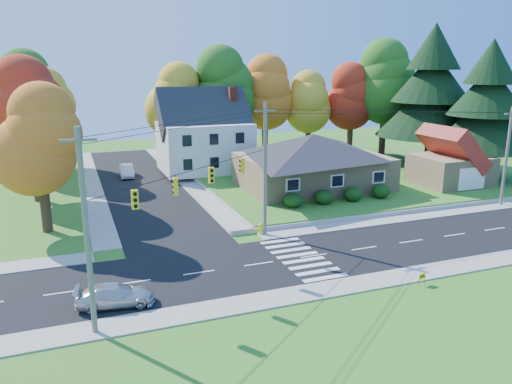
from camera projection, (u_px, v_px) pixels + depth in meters
ground at (314, 256)px, 33.85m from camera, size 120.00×120.00×0.00m
road_main at (314, 256)px, 33.84m from camera, size 90.00×8.00×0.02m
road_cross at (140, 183)px, 54.64m from camera, size 8.00×44.00×0.02m
sidewalk_north at (284, 233)px, 38.37m from camera, size 90.00×2.00×0.08m
sidewalk_south at (353, 285)px, 29.31m from camera, size 90.00×2.00×0.08m
lawn at (331, 175)px, 57.27m from camera, size 30.00×30.00×0.50m
ranch_house at (313, 160)px, 50.28m from camera, size 14.60×10.60×5.40m
colonial_house at (205, 136)px, 58.08m from camera, size 10.40×8.40×9.60m
garage at (451, 162)px, 51.57m from camera, size 7.30×6.30×4.60m
hedge_row at (338, 195)px, 45.02m from camera, size 10.70×1.70×1.27m
traffic_infrastructure at (305, 178)px, 33.74m from camera, size 38.10×10.66×10.00m
tree_lot_0 at (175, 100)px, 61.89m from camera, size 6.72×6.72×12.51m
tree_lot_1 at (224, 89)px, 62.73m from camera, size 7.84×7.84×14.60m
tree_lot_2 at (265, 93)px, 65.86m from camera, size 7.28×7.28×13.56m
tree_lot_3 at (309, 102)px, 67.34m from camera, size 6.16×6.16×11.47m
tree_lot_4 at (352, 97)px, 68.33m from camera, size 6.72×6.72×12.51m
tree_lot_5 at (386, 82)px, 67.41m from camera, size 8.40×8.40×15.64m
conifer_east_a at (431, 92)px, 60.73m from camera, size 12.80×12.80×16.96m
conifer_east_b at (487, 106)px, 54.10m from camera, size 11.20×11.20×14.84m
tree_west_0 at (38, 140)px, 37.10m from camera, size 6.16×6.16×11.47m
tree_west_1 at (29, 111)px, 45.48m from camera, size 7.28×7.28×13.56m
tree_west_2 at (45, 109)px, 55.05m from camera, size 6.72×6.72×12.51m
tree_west_3 at (28, 94)px, 61.28m from camera, size 7.84×7.84×14.60m
silver_sedan at (115, 295)px, 26.70m from camera, size 4.34×2.27×1.20m
white_car at (127, 171)px, 57.48m from camera, size 1.70×4.34×1.41m
fire_hydrant at (261, 229)px, 37.94m from camera, size 0.53×0.41×0.92m
yard_sign at (422, 276)px, 29.33m from camera, size 0.56×0.18×0.72m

